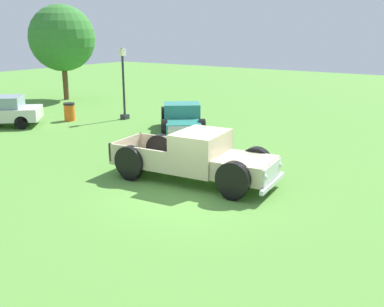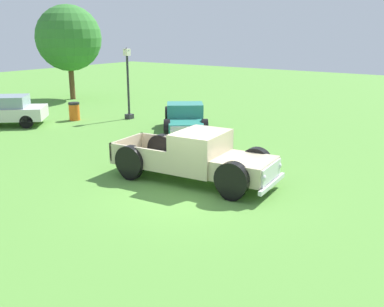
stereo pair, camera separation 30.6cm
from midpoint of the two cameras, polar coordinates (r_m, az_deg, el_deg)
ground_plane at (r=13.25m, az=-0.82°, el=-4.97°), size 80.00×80.00×0.00m
pickup_truck_foreground at (r=13.81m, az=0.78°, el=-0.69°), size 2.56×5.53×1.64m
pickup_truck_behind_left at (r=20.13m, az=-1.75°, el=4.32°), size 4.81×4.28×1.47m
lamp_post_near at (r=24.00m, az=-9.21°, el=9.09°), size 0.36×0.36×3.79m
trash_can at (r=24.38m, az=-15.90°, el=5.21°), size 0.59×0.59×0.95m
oak_tree_east at (r=31.71m, az=-16.72°, el=14.07°), size 4.37×4.37×6.31m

